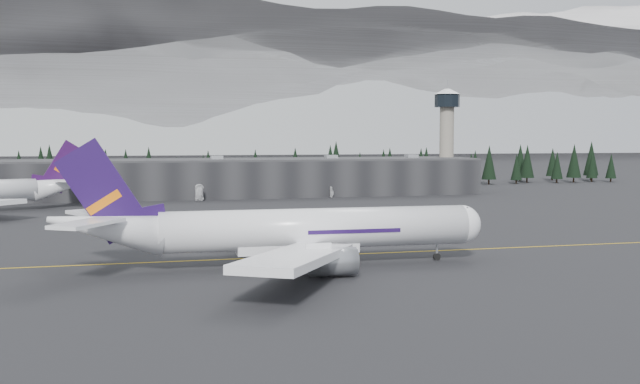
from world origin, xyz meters
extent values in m
plane|color=black|center=(0.00, 0.00, 0.00)|extent=(1400.00, 1400.00, 0.00)
cube|color=gold|center=(0.00, -2.00, 0.01)|extent=(400.00, 0.40, 0.02)
cube|color=black|center=(0.00, 125.00, 6.00)|extent=(160.00, 30.00, 12.00)
cube|color=#333335|center=(0.00, 125.00, 12.30)|extent=(160.00, 30.00, 0.60)
cylinder|color=gray|center=(75.00, 128.00, 16.00)|extent=(5.20, 5.20, 32.00)
cylinder|color=black|center=(75.00, 128.00, 33.25)|extent=(9.20, 9.20, 4.50)
cone|color=silver|center=(75.00, 128.00, 36.70)|extent=(10.00, 10.00, 2.00)
cube|color=black|center=(0.00, 162.00, 7.50)|extent=(360.00, 20.00, 15.00)
cylinder|color=white|center=(-7.99, -10.45, 5.74)|extent=(48.16, 7.36, 6.26)
sphere|color=white|center=(16.01, -11.00, 5.74)|extent=(6.26, 6.26, 6.26)
cone|color=white|center=(-39.31, -9.73, 6.68)|extent=(17.68, 6.66, 9.07)
cube|color=white|center=(-13.89, 5.87, 4.07)|extent=(20.60, 29.89, 2.68)
cylinder|color=#979AA0|center=(-7.76, -0.01, 2.30)|extent=(6.88, 4.12, 3.97)
cube|color=white|center=(-14.63, -26.49, 4.07)|extent=(21.61, 29.60, 2.68)
cylinder|color=#979AA0|center=(-8.23, -20.89, 2.30)|extent=(6.88, 4.12, 3.97)
cube|color=#210E45|center=(-39.83, -9.72, 12.01)|extent=(13.23, 0.82, 15.55)
cube|color=orange|center=(-39.62, -9.73, 10.44)|extent=(5.10, 0.70, 3.83)
cube|color=white|center=(-41.26, -3.42, 8.14)|extent=(9.64, 12.33, 0.52)
cube|color=white|center=(-41.54, -15.95, 8.14)|extent=(9.98, 12.25, 0.52)
cylinder|color=black|center=(11.84, -10.91, 1.57)|extent=(0.52, 0.52, 3.13)
cylinder|color=black|center=(-15.19, -5.59, 1.57)|extent=(0.52, 0.52, 3.13)
cylinder|color=black|center=(-15.41, -14.98, 1.57)|extent=(0.52, 0.52, 3.13)
cone|color=white|center=(-56.38, 93.86, 6.49)|extent=(18.09, 11.24, 8.81)
cube|color=#2E0E42|center=(-55.90, 94.02, 11.66)|extent=(12.32, 4.61, 15.10)
cube|color=orange|center=(-56.09, 93.96, 10.14)|extent=(4.86, 2.13, 3.72)
cube|color=white|center=(-52.50, 88.75, 7.91)|extent=(11.40, 10.78, 0.51)
cube|color=white|center=(-56.42, 100.28, 7.91)|extent=(6.65, 11.83, 0.51)
imported|color=white|center=(-17.42, 106.71, 0.75)|extent=(3.45, 5.77, 1.50)
imported|color=silver|center=(26.13, 109.53, 0.64)|extent=(3.80, 1.68, 1.27)
camera|label=1|loc=(-33.88, -117.05, 19.77)|focal=40.00mm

